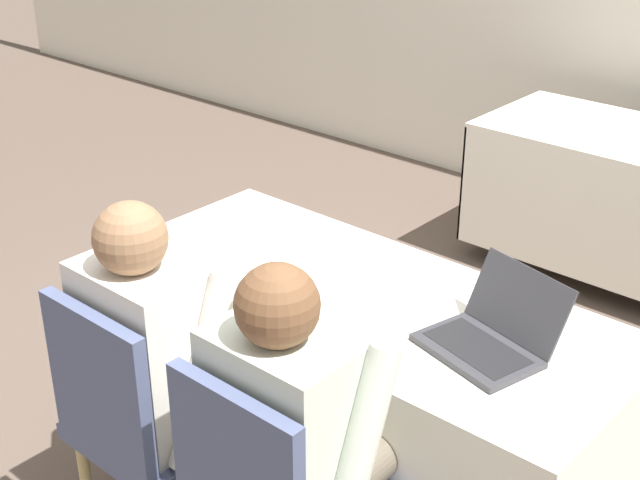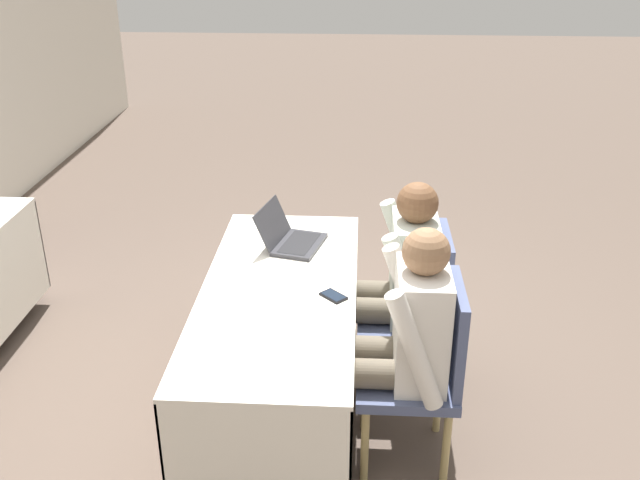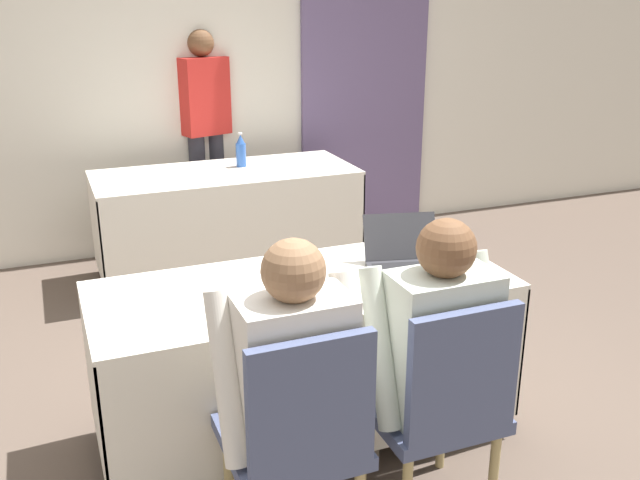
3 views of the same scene
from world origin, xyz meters
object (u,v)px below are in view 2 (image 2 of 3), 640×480
object	(u,v)px
laptop	(291,238)
person_white_shirt	(397,278)
cell_phone	(333,296)
chair_near_left	(424,367)
person_checkered_shirt	(402,335)
chair_near_right	(416,306)

from	to	relation	value
laptop	person_white_shirt	bearing A→B (deg)	-95.78
laptop	cell_phone	xyz separation A→B (m)	(-0.53, -0.24, -0.04)
chair_near_left	person_white_shirt	world-z (taller)	person_white_shirt
cell_phone	person_checkered_shirt	world-z (taller)	person_checkered_shirt
chair_near_left	person_checkered_shirt	bearing A→B (deg)	-90.00
chair_near_right	person_white_shirt	bearing A→B (deg)	-90.00
chair_near_left	chair_near_right	xyz separation A→B (m)	(0.53, 0.00, 0.00)
person_white_shirt	cell_phone	bearing A→B (deg)	-42.24
cell_phone	person_checkered_shirt	size ratio (longest dim) A/B	0.12
cell_phone	person_white_shirt	xyz separation A→B (m)	(0.34, -0.31, -0.08)
person_checkered_shirt	chair_near_right	bearing A→B (deg)	169.02
person_checkered_shirt	person_white_shirt	distance (m)	0.53
chair_near_left	person_white_shirt	distance (m)	0.56
person_white_shirt	chair_near_right	bearing A→B (deg)	90.00
laptop	person_checkered_shirt	bearing A→B (deg)	-128.95
chair_near_left	chair_near_right	size ratio (longest dim) A/B	1.00
cell_phone	person_checkered_shirt	xyz separation A→B (m)	(-0.19, -0.31, -0.08)
chair_near_left	chair_near_right	world-z (taller)	same
laptop	chair_near_left	distance (m)	1.01
laptop	person_checkered_shirt	xyz separation A→B (m)	(-0.73, -0.55, -0.11)
chair_near_left	person_checkered_shirt	distance (m)	0.19
cell_phone	person_white_shirt	distance (m)	0.46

